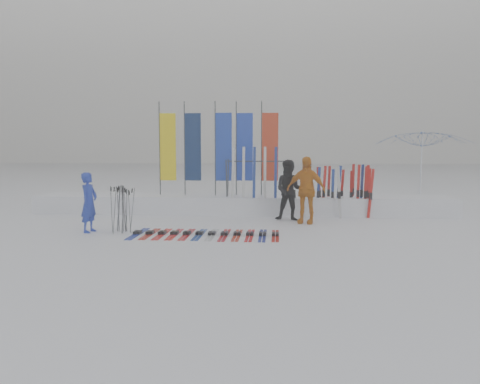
# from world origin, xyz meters

# --- Properties ---
(ground) EXTENTS (120.00, 120.00, 0.00)m
(ground) POSITION_xyz_m (0.00, 0.00, 0.00)
(ground) COLOR white
(ground) RESTS_ON ground
(snow_bank) EXTENTS (14.00, 1.60, 0.60)m
(snow_bank) POSITION_xyz_m (0.00, 4.60, 0.30)
(snow_bank) COLOR white
(snow_bank) RESTS_ON ground
(person_blue) EXTENTS (0.46, 0.62, 1.57)m
(person_blue) POSITION_xyz_m (-3.69, 0.63, 0.79)
(person_blue) COLOR #1D33AE
(person_blue) RESTS_ON ground
(person_black) EXTENTS (0.99, 0.83, 1.85)m
(person_black) POSITION_xyz_m (1.60, 3.08, 0.92)
(person_black) COLOR black
(person_black) RESTS_ON ground
(person_yellow) EXTENTS (1.25, 0.83, 1.97)m
(person_yellow) POSITION_xyz_m (2.06, 2.57, 0.98)
(person_yellow) COLOR orange
(person_yellow) RESTS_ON ground
(tent_canopy) EXTENTS (3.32, 3.38, 2.93)m
(tent_canopy) POSITION_xyz_m (6.28, 5.66, 1.47)
(tent_canopy) COLOR white
(tent_canopy) RESTS_ON ground
(ski_row) EXTENTS (3.70, 1.70, 0.07)m
(ski_row) POSITION_xyz_m (-0.57, 0.45, 0.04)
(ski_row) COLOR #162A99
(ski_row) RESTS_ON ground
(pole_cluster) EXTENTS (0.63, 0.58, 1.25)m
(pole_cluster) POSITION_xyz_m (-2.83, 0.70, 0.60)
(pole_cluster) COLOR #595B60
(pole_cluster) RESTS_ON ground
(feather_flags) EXTENTS (4.09, 0.18, 3.20)m
(feather_flags) POSITION_xyz_m (-0.78, 4.75, 2.24)
(feather_flags) COLOR #383A3F
(feather_flags) RESTS_ON ground
(ski_rack) EXTENTS (2.04, 0.80, 1.23)m
(ski_rack) POSITION_xyz_m (0.57, 4.20, 1.38)
(ski_rack) COLOR #383A3F
(ski_rack) RESTS_ON ground
(upright_skis) EXTENTS (1.73, 1.13, 1.69)m
(upright_skis) POSITION_xyz_m (3.49, 4.16, 0.80)
(upright_skis) COLOR silver
(upright_skis) RESTS_ON ground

